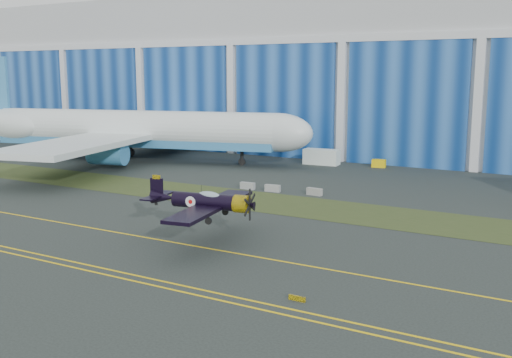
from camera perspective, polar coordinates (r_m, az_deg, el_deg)
The scene contains 14 objects.
ground at distance 61.73m, azimuth -9.62°, elevation -4.05°, with size 260.00×260.00×0.00m, color #2C3330.
grass_median at distance 72.74m, azimuth -2.57°, elevation -1.77°, with size 260.00×10.00×0.02m, color #475128.
hangar at distance 123.83m, azimuth 12.17°, elevation 9.83°, with size 220.00×45.70×30.00m.
taxiway_centreline at distance 58.11m, azimuth -12.77°, elevation -5.04°, with size 200.00×0.20×0.02m, color yellow.
edge_line_near at distance 51.86m, azimuth -19.96°, elevation -7.23°, with size 80.00×0.20×0.02m, color yellow.
edge_line_far at distance 52.47m, azimuth -19.12°, elevation -6.98°, with size 80.00×0.20×0.02m, color yellow.
guard_board_right at distance 40.46m, azimuth 3.93°, elevation -11.27°, with size 1.20×0.15×0.35m, color yellow.
warbird at distance 52.88m, azimuth -4.90°, elevation -2.10°, with size 13.41×15.32×4.04m.
jetliner at distance 104.83m, azimuth -11.73°, elevation 8.42°, with size 83.17×75.38×24.64m.
shipping_container at distance 99.62m, azimuth 6.25°, elevation 2.11°, with size 5.83×2.33×2.53m, color white.
tug at distance 98.14m, azimuth 11.61°, elevation 1.46°, with size 2.15×1.34×1.25m, color yellow.
barrier_a at distance 77.86m, azimuth -0.80°, elevation -0.65°, with size 2.00×0.60×0.90m, color gray.
barrier_b at distance 76.22m, azimuth 1.59°, elevation -0.89°, with size 2.00×0.60×0.90m, color gray.
barrier_c at distance 74.33m, azimuth 5.59°, elevation -1.21°, with size 2.00×0.60×0.90m, color gray.
Camera 1 is at (38.52, -45.90, 14.84)m, focal length 42.00 mm.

